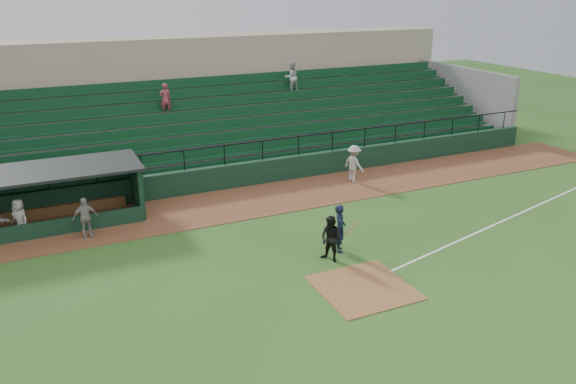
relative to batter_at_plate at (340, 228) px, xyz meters
name	(u,v)px	position (x,y,z in m)	size (l,w,h in m)	color
ground	(348,275)	(-0.66, -1.79, -0.94)	(90.00, 90.00, 0.00)	#2B541B
warning_track	(261,199)	(-0.66, 6.21, -0.92)	(40.00, 4.00, 0.03)	brown
home_plate_dirt	(363,288)	(-0.66, -2.79, -0.92)	(3.00, 3.00, 0.03)	brown
foul_line	(497,224)	(7.34, -0.59, -0.93)	(18.00, 0.09, 0.01)	white
stadium_structure	(206,116)	(-0.66, 14.67, 1.37)	(38.00, 13.08, 6.40)	black
dugout	(30,193)	(-10.41, 7.77, 0.40)	(8.90, 3.20, 2.42)	black
batter_at_plate	(340,228)	(0.00, 0.00, 0.00)	(1.13, 0.80, 1.87)	black
umpire	(331,239)	(-0.71, -0.59, -0.07)	(0.84, 0.66, 1.74)	black
runner	(354,164)	(4.58, 6.58, 0.05)	(1.23, 0.71, 1.91)	#A8A49D
dugout_player_a	(85,218)	(-8.56, 5.27, -0.08)	(0.97, 0.40, 1.66)	gray
dugout_player_b	(20,218)	(-10.90, 6.39, -0.11)	(0.78, 0.51, 1.59)	#ABA6A0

